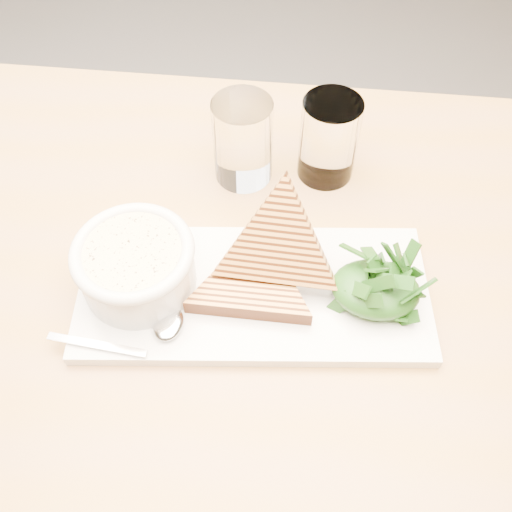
# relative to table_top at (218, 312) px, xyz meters

# --- Properties ---
(floor) EXTENTS (6.00, 6.00, 0.00)m
(floor) POSITION_rel_table_top_xyz_m (-0.11, 0.24, -0.74)
(floor) COLOR slate
(floor) RESTS_ON ground
(table_top) EXTENTS (1.23, 0.84, 0.04)m
(table_top) POSITION_rel_table_top_xyz_m (0.00, 0.00, 0.00)
(table_top) COLOR #986E43
(table_top) RESTS_ON ground
(table_leg_bl) EXTENTS (0.06, 0.06, 0.72)m
(table_leg_bl) POSITION_rel_table_top_xyz_m (-0.55, 0.35, -0.38)
(table_leg_bl) COLOR #986E43
(table_leg_bl) RESTS_ON ground
(platter) EXTENTS (0.41, 0.23, 0.01)m
(platter) POSITION_rel_table_top_xyz_m (0.04, 0.02, 0.03)
(platter) COLOR white
(platter) RESTS_ON table_top
(soup_bowl) EXTENTS (0.13, 0.13, 0.05)m
(soup_bowl) POSITION_rel_table_top_xyz_m (-0.09, 0.01, 0.06)
(soup_bowl) COLOR white
(soup_bowl) RESTS_ON platter
(soup) EXTENTS (0.11, 0.11, 0.01)m
(soup) POSITION_rel_table_top_xyz_m (-0.09, 0.01, 0.09)
(soup) COLOR beige
(soup) RESTS_ON soup_bowl
(bowl_rim) EXTENTS (0.13, 0.13, 0.01)m
(bowl_rim) POSITION_rel_table_top_xyz_m (-0.09, 0.01, 0.09)
(bowl_rim) COLOR white
(bowl_rim) RESTS_ON soup_bowl
(sandwich_flat) EXTENTS (0.16, 0.16, 0.02)m
(sandwich_flat) POSITION_rel_table_top_xyz_m (0.04, 0.02, 0.05)
(sandwich_flat) COLOR #CB8C42
(sandwich_flat) RESTS_ON platter
(sandwich_lean) EXTENTS (0.16, 0.16, 0.18)m
(sandwich_lean) POSITION_rel_table_top_xyz_m (0.06, 0.04, 0.09)
(sandwich_lean) COLOR #CB8C42
(sandwich_lean) RESTS_ON sandwich_flat
(salad_base) EXTENTS (0.10, 0.08, 0.04)m
(salad_base) POSITION_rel_table_top_xyz_m (0.17, 0.02, 0.05)
(salad_base) COLOR #0F3C0E
(salad_base) RESTS_ON platter
(arugula_pile) EXTENTS (0.11, 0.10, 0.05)m
(arugula_pile) POSITION_rel_table_top_xyz_m (0.17, 0.02, 0.06)
(arugula_pile) COLOR #254D15
(arugula_pile) RESTS_ON platter
(spoon_bowl) EXTENTS (0.03, 0.04, 0.01)m
(spoon_bowl) POSITION_rel_table_top_xyz_m (-0.04, -0.04, 0.04)
(spoon_bowl) COLOR silver
(spoon_bowl) RESTS_ON platter
(spoon_handle) EXTENTS (0.11, 0.01, 0.00)m
(spoon_handle) POSITION_rel_table_top_xyz_m (-0.11, -0.08, 0.04)
(spoon_handle) COLOR silver
(spoon_handle) RESTS_ON platter
(glass_near) EXTENTS (0.08, 0.08, 0.12)m
(glass_near) POSITION_rel_table_top_xyz_m (-0.00, 0.21, 0.08)
(glass_near) COLOR white
(glass_near) RESTS_ON table_top
(glass_far) EXTENTS (0.07, 0.07, 0.11)m
(glass_far) POSITION_rel_table_top_xyz_m (0.11, 0.22, 0.08)
(glass_far) COLOR white
(glass_far) RESTS_ON table_top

